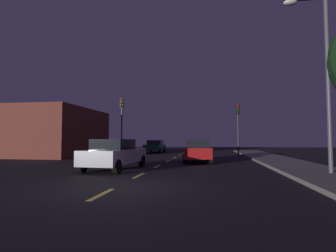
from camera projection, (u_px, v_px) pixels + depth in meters
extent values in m
plane|color=black|center=(159.00, 165.00, 15.22)|extent=(80.00, 80.00, 0.00)
cube|color=gray|center=(296.00, 166.00, 14.04)|extent=(3.00, 40.00, 0.15)
cube|color=#EACC4C|center=(102.00, 194.00, 7.14)|extent=(0.16, 1.60, 0.01)
cube|color=#EACC4C|center=(139.00, 176.00, 10.89)|extent=(0.16, 1.60, 0.01)
cube|color=#EACC4C|center=(157.00, 166.00, 14.63)|extent=(0.16, 1.60, 0.01)
cube|color=#EACC4C|center=(168.00, 161.00, 18.38)|extent=(0.16, 1.60, 0.01)
cube|color=#EACC4C|center=(175.00, 157.00, 22.13)|extent=(0.16, 1.60, 0.01)
cube|color=#EACC4C|center=(180.00, 155.00, 25.87)|extent=(0.16, 1.60, 0.01)
cube|color=#EACC4C|center=(184.00, 153.00, 29.62)|extent=(0.16, 1.60, 0.01)
cylinder|color=#4C4C51|center=(122.00, 127.00, 24.12)|extent=(0.14, 0.14, 5.34)
cube|color=#382D0C|center=(122.00, 103.00, 24.24)|extent=(0.32, 0.24, 0.90)
sphere|color=red|center=(121.00, 100.00, 24.09)|extent=(0.20, 0.20, 0.20)
sphere|color=#3F2D0C|center=(121.00, 103.00, 24.08)|extent=(0.20, 0.20, 0.20)
sphere|color=#0C3319|center=(121.00, 106.00, 24.06)|extent=(0.20, 0.20, 0.20)
cylinder|color=#2D2D30|center=(238.00, 130.00, 22.44)|extent=(0.14, 0.14, 4.59)
cube|color=black|center=(238.00, 109.00, 22.54)|extent=(0.32, 0.24, 0.90)
sphere|color=red|center=(238.00, 105.00, 22.40)|extent=(0.20, 0.20, 0.20)
sphere|color=#3F2D0C|center=(238.00, 109.00, 22.38)|extent=(0.20, 0.20, 0.20)
sphere|color=#0C3319|center=(238.00, 112.00, 22.36)|extent=(0.20, 0.20, 0.20)
cube|color=#B21919|center=(197.00, 152.00, 17.45)|extent=(2.00, 4.09, 0.67)
cube|color=black|center=(197.00, 143.00, 17.29)|extent=(1.64, 1.90, 0.54)
cylinder|color=black|center=(186.00, 156.00, 18.94)|extent=(0.27, 0.65, 0.64)
cylinder|color=black|center=(208.00, 156.00, 18.80)|extent=(0.27, 0.65, 0.64)
cylinder|color=black|center=(185.00, 159.00, 16.07)|extent=(0.27, 0.65, 0.64)
cylinder|color=black|center=(211.00, 159.00, 15.94)|extent=(0.27, 0.65, 0.64)
cube|color=silver|center=(115.00, 156.00, 13.25)|extent=(2.06, 4.70, 0.70)
cube|color=black|center=(114.00, 144.00, 13.06)|extent=(1.70, 2.16, 0.50)
cylinder|color=black|center=(114.00, 160.00, 15.12)|extent=(0.26, 0.65, 0.64)
cylinder|color=black|center=(142.00, 161.00, 14.76)|extent=(0.26, 0.65, 0.64)
cylinder|color=black|center=(82.00, 166.00, 11.71)|extent=(0.26, 0.65, 0.64)
cylinder|color=black|center=(117.00, 167.00, 11.35)|extent=(0.26, 0.65, 0.64)
cube|color=#0F4C2D|center=(155.00, 147.00, 30.46)|extent=(1.89, 4.56, 0.63)
cube|color=black|center=(155.00, 142.00, 30.71)|extent=(1.64, 2.06, 0.51)
cylinder|color=black|center=(160.00, 150.00, 28.61)|extent=(0.23, 0.64, 0.64)
cylinder|color=black|center=(144.00, 150.00, 28.87)|extent=(0.23, 0.64, 0.64)
cylinder|color=black|center=(165.00, 149.00, 32.01)|extent=(0.23, 0.64, 0.64)
cylinder|color=black|center=(151.00, 149.00, 32.27)|extent=(0.23, 0.64, 0.64)
cylinder|color=#4C4C51|center=(328.00, 84.00, 10.78)|extent=(0.18, 0.18, 7.59)
ellipsoid|color=silver|center=(290.00, 3.00, 11.19)|extent=(0.56, 0.36, 0.24)
cube|color=maroon|center=(63.00, 132.00, 24.45)|extent=(5.39, 9.24, 4.37)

